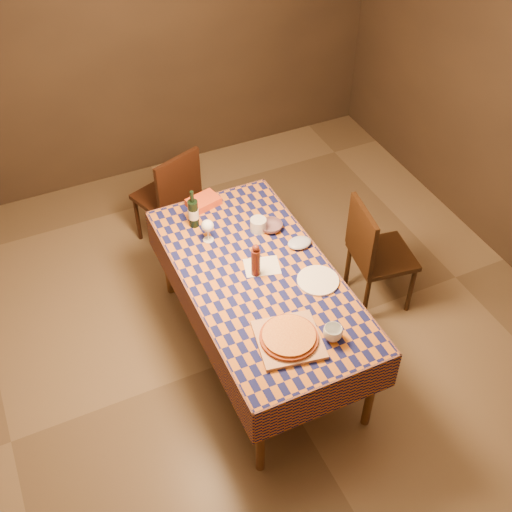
{
  "coord_description": "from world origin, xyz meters",
  "views": [
    {
      "loc": [
        -1.24,
        -2.62,
        3.7
      ],
      "look_at": [
        0.0,
        0.05,
        0.9
      ],
      "focal_mm": 45.0,
      "sensor_mm": 36.0,
      "label": 1
    }
  ],
  "objects_px": {
    "cutting_board": "(289,340)",
    "chair_right": "(374,251)",
    "pizza": "(289,337)",
    "wine_bottle": "(193,213)",
    "bowl": "(271,227)",
    "chair_far": "(171,194)",
    "white_plate": "(318,281)",
    "dining_table": "(259,284)"
  },
  "relations": [
    {
      "from": "white_plate",
      "to": "chair_right",
      "type": "relative_size",
      "value": 0.29
    },
    {
      "from": "chair_far",
      "to": "chair_right",
      "type": "relative_size",
      "value": 1.0
    },
    {
      "from": "cutting_board",
      "to": "white_plate",
      "type": "distance_m",
      "value": 0.52
    },
    {
      "from": "white_plate",
      "to": "chair_right",
      "type": "height_order",
      "value": "chair_right"
    },
    {
      "from": "dining_table",
      "to": "white_plate",
      "type": "distance_m",
      "value": 0.39
    },
    {
      "from": "dining_table",
      "to": "cutting_board",
      "type": "xyz_separation_m",
      "value": [
        -0.07,
        -0.56,
        0.09
      ]
    },
    {
      "from": "wine_bottle",
      "to": "chair_far",
      "type": "distance_m",
      "value": 0.79
    },
    {
      "from": "wine_bottle",
      "to": "white_plate",
      "type": "bearing_deg",
      "value": -58.6
    },
    {
      "from": "pizza",
      "to": "wine_bottle",
      "type": "height_order",
      "value": "wine_bottle"
    },
    {
      "from": "bowl",
      "to": "wine_bottle",
      "type": "xyz_separation_m",
      "value": [
        -0.47,
        0.27,
        0.08
      ]
    },
    {
      "from": "cutting_board",
      "to": "chair_far",
      "type": "relative_size",
      "value": 0.4
    },
    {
      "from": "pizza",
      "to": "chair_far",
      "type": "height_order",
      "value": "chair_far"
    },
    {
      "from": "wine_bottle",
      "to": "dining_table",
      "type": "bearing_deg",
      "value": -72.62
    },
    {
      "from": "white_plate",
      "to": "chair_right",
      "type": "bearing_deg",
      "value": 25.18
    },
    {
      "from": "dining_table",
      "to": "cutting_board",
      "type": "height_order",
      "value": "cutting_board"
    },
    {
      "from": "white_plate",
      "to": "chair_right",
      "type": "distance_m",
      "value": 0.76
    },
    {
      "from": "pizza",
      "to": "white_plate",
      "type": "distance_m",
      "value": 0.52
    },
    {
      "from": "bowl",
      "to": "chair_far",
      "type": "relative_size",
      "value": 0.17
    },
    {
      "from": "pizza",
      "to": "white_plate",
      "type": "bearing_deg",
      "value": 42.18
    },
    {
      "from": "wine_bottle",
      "to": "chair_far",
      "type": "xyz_separation_m",
      "value": [
        0.05,
        0.7,
        -0.36
      ]
    },
    {
      "from": "dining_table",
      "to": "wine_bottle",
      "type": "xyz_separation_m",
      "value": [
        -0.2,
        0.64,
        0.19
      ]
    },
    {
      "from": "white_plate",
      "to": "chair_far",
      "type": "relative_size",
      "value": 0.29
    },
    {
      "from": "dining_table",
      "to": "chair_right",
      "type": "bearing_deg",
      "value": 5.88
    },
    {
      "from": "bowl",
      "to": "dining_table",
      "type": "bearing_deg",
      "value": -125.34
    },
    {
      "from": "chair_right",
      "to": "pizza",
      "type": "bearing_deg",
      "value": -147.65
    },
    {
      "from": "dining_table",
      "to": "wine_bottle",
      "type": "bearing_deg",
      "value": 107.38
    },
    {
      "from": "white_plate",
      "to": "chair_far",
      "type": "bearing_deg",
      "value": 106.67
    },
    {
      "from": "cutting_board",
      "to": "wine_bottle",
      "type": "distance_m",
      "value": 1.21
    },
    {
      "from": "bowl",
      "to": "chair_far",
      "type": "height_order",
      "value": "chair_far"
    },
    {
      "from": "wine_bottle",
      "to": "pizza",
      "type": "bearing_deg",
      "value": -83.89
    },
    {
      "from": "cutting_board",
      "to": "chair_right",
      "type": "height_order",
      "value": "chair_right"
    },
    {
      "from": "pizza",
      "to": "chair_far",
      "type": "bearing_deg",
      "value": 92.29
    },
    {
      "from": "chair_far",
      "to": "chair_right",
      "type": "height_order",
      "value": "same"
    },
    {
      "from": "pizza",
      "to": "chair_right",
      "type": "distance_m",
      "value": 1.26
    },
    {
      "from": "white_plate",
      "to": "dining_table",
      "type": "bearing_deg",
      "value": 147.0
    },
    {
      "from": "chair_right",
      "to": "dining_table",
      "type": "bearing_deg",
      "value": -174.12
    },
    {
      "from": "bowl",
      "to": "pizza",
      "type": "bearing_deg",
      "value": -109.92
    },
    {
      "from": "chair_far",
      "to": "pizza",
      "type": "bearing_deg",
      "value": -87.71
    },
    {
      "from": "cutting_board",
      "to": "bowl",
      "type": "bearing_deg",
      "value": 70.08
    },
    {
      "from": "bowl",
      "to": "chair_far",
      "type": "xyz_separation_m",
      "value": [
        -0.41,
        0.97,
        -0.27
      ]
    },
    {
      "from": "cutting_board",
      "to": "chair_far",
      "type": "xyz_separation_m",
      "value": [
        -0.08,
        1.9,
        -0.26
      ]
    },
    {
      "from": "cutting_board",
      "to": "wine_bottle",
      "type": "height_order",
      "value": "wine_bottle"
    }
  ]
}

